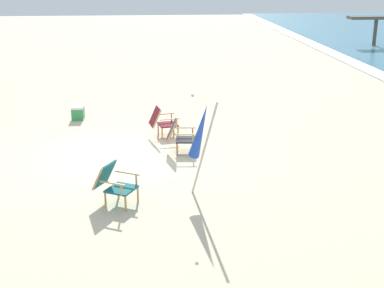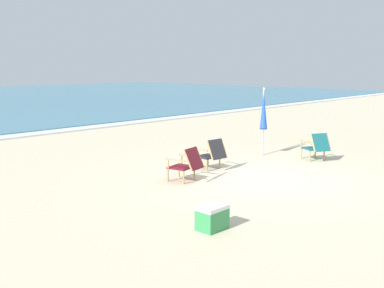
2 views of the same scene
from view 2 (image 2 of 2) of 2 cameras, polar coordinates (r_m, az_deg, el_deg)
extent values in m
plane|color=beige|center=(10.81, 8.72, -4.36)|extent=(80.00, 80.00, 0.00)
cube|color=white|center=(18.77, -18.86, 1.34)|extent=(80.00, 1.10, 0.06)
cube|color=maroon|center=(10.43, -1.39, -2.96)|extent=(0.60, 0.57, 0.04)
cube|color=maroon|center=(10.20, 0.26, -1.89)|extent=(0.53, 0.34, 0.49)
cylinder|color=tan|center=(10.40, -3.09, -3.92)|extent=(0.04, 0.04, 0.32)
cylinder|color=tan|center=(10.77, -1.66, -3.42)|extent=(0.04, 0.04, 0.32)
cylinder|color=tan|center=(10.16, -1.08, -4.23)|extent=(0.04, 0.04, 0.32)
cylinder|color=tan|center=(10.55, 0.30, -3.70)|extent=(0.04, 0.04, 0.32)
cube|color=tan|center=(10.15, -2.16, -2.05)|extent=(0.14, 0.52, 0.02)
cylinder|color=tan|center=(10.27, -3.03, -2.54)|extent=(0.04, 0.04, 0.22)
cube|color=tan|center=(10.61, -0.47, -1.53)|extent=(0.14, 0.52, 0.02)
cylinder|color=tan|center=(10.73, -1.32, -2.00)|extent=(0.04, 0.04, 0.22)
cylinder|color=tan|center=(9.99, -0.51, -2.15)|extent=(0.09, 0.26, 0.49)
cylinder|color=tan|center=(10.41, 0.99, -1.65)|extent=(0.09, 0.26, 0.49)
cube|color=#196066|center=(13.25, 15.10, -0.55)|extent=(0.68, 0.67, 0.04)
cube|color=#196066|center=(12.92, 16.03, 0.19)|extent=(0.56, 0.47, 0.48)
cylinder|color=tan|center=(13.33, 13.72, -1.13)|extent=(0.04, 0.04, 0.32)
cylinder|color=tan|center=(13.59, 15.38, -1.00)|extent=(0.04, 0.04, 0.32)
cylinder|color=tan|center=(12.98, 14.74, -1.47)|extent=(0.04, 0.04, 0.32)
cylinder|color=tan|center=(13.24, 16.43, -1.33)|extent=(0.04, 0.04, 0.32)
cube|color=tan|center=(13.05, 14.17, 0.31)|extent=(0.28, 0.48, 0.02)
cylinder|color=tan|center=(13.22, 13.71, -0.03)|extent=(0.04, 0.04, 0.22)
cube|color=tan|center=(13.36, 16.19, 0.44)|extent=(0.28, 0.48, 0.02)
cylinder|color=tan|center=(13.53, 15.71, 0.10)|extent=(0.04, 0.04, 0.22)
cylinder|color=tan|center=(12.78, 15.09, 0.13)|extent=(0.16, 0.26, 0.48)
cylinder|color=tan|center=(13.07, 16.95, 0.25)|extent=(0.16, 0.26, 0.48)
cube|color=#28282D|center=(11.66, 1.98, -1.59)|extent=(0.55, 0.52, 0.04)
cube|color=#28282D|center=(11.38, 3.21, -0.67)|extent=(0.51, 0.28, 0.49)
cylinder|color=tan|center=(11.69, 0.41, -2.36)|extent=(0.04, 0.04, 0.32)
cylinder|color=tan|center=(12.01, 2.04, -2.04)|extent=(0.04, 0.04, 0.32)
cylinder|color=tan|center=(11.39, 1.90, -2.70)|extent=(0.04, 0.04, 0.32)
cylinder|color=tan|center=(11.71, 3.53, -2.36)|extent=(0.04, 0.04, 0.32)
cube|color=tan|center=(11.42, 1.06, -0.71)|extent=(0.07, 0.53, 0.02)
cylinder|color=tan|center=(11.57, 0.41, -1.13)|extent=(0.04, 0.04, 0.22)
cube|color=tan|center=(11.80, 3.02, -0.38)|extent=(0.07, 0.53, 0.02)
cylinder|color=tan|center=(11.95, 2.37, -0.78)|extent=(0.04, 0.04, 0.22)
cylinder|color=tan|center=(11.20, 2.30, -0.83)|extent=(0.06, 0.25, 0.49)
cylinder|color=tan|center=(11.56, 4.09, -0.51)|extent=(0.06, 0.25, 0.49)
cylinder|color=#B7B2A8|center=(13.80, 9.03, 2.89)|extent=(0.62, 0.46, 2.00)
cone|color=blue|center=(13.64, 9.09, 4.28)|extent=(0.60, 0.52, 1.16)
sphere|color=#B7B2A8|center=(13.37, 9.19, 6.94)|extent=(0.06, 0.06, 0.06)
cube|color=#338C4C|center=(7.42, 2.59, -9.52)|extent=(0.48, 0.34, 0.34)
cube|color=white|center=(7.36, 2.60, -8.05)|extent=(0.49, 0.35, 0.06)
camera|label=1|loc=(22.01, 26.19, 13.15)|focal=50.00mm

